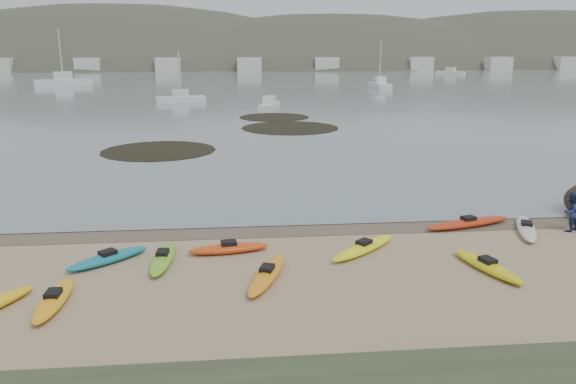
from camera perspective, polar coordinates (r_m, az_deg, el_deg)
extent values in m
plane|color=tan|center=(23.76, 0.00, -3.50)|extent=(600.00, 600.00, 0.00)
plane|color=brown|center=(23.48, 0.07, -3.72)|extent=(60.00, 60.00, 0.00)
plane|color=slate|center=(322.56, -5.25, 13.31)|extent=(1200.00, 1200.00, 0.00)
ellipsoid|color=#77C026|center=(20.33, -12.59, -6.57)|extent=(0.88, 3.37, 0.34)
ellipsoid|color=#16768C|center=(20.83, -17.81, -6.42)|extent=(2.81, 2.60, 0.34)
ellipsoid|color=silver|center=(24.96, 23.04, -3.40)|extent=(1.96, 3.57, 0.34)
ellipsoid|color=#FFFD15|center=(21.03, 7.71, -5.61)|extent=(3.19, 2.98, 0.34)
ellipsoid|color=#D64312|center=(20.87, -6.01, -5.72)|extent=(3.07, 1.15, 0.34)
ellipsoid|color=#BA2E13|center=(24.83, 17.82, -3.01)|extent=(4.22, 1.86, 0.34)
ellipsoid|color=orange|center=(18.53, -2.14, -8.34)|extent=(1.86, 3.68, 0.34)
ellipsoid|color=yellow|center=(20.34, 19.58, -7.08)|extent=(1.61, 3.41, 0.34)
ellipsoid|color=#FFAD15|center=(18.13, -22.69, -10.08)|extent=(0.77, 3.11, 0.34)
imported|color=navy|center=(25.69, 26.78, -1.81)|extent=(0.99, 0.91, 1.64)
cylinder|color=black|center=(41.68, -13.01, 4.10)|extent=(8.21, 8.21, 0.04)
cylinder|color=black|center=(52.01, 0.22, 6.52)|extent=(8.97, 8.97, 0.04)
cylinder|color=black|center=(59.89, -1.41, 7.59)|extent=(7.39, 7.39, 0.04)
cube|color=silver|center=(77.17, -10.87, 9.25)|extent=(6.75, 3.44, 0.91)
cube|color=silver|center=(67.41, -1.91, 8.72)|extent=(3.03, 6.18, 0.83)
cube|color=silver|center=(101.29, 9.26, 10.62)|extent=(2.49, 8.15, 1.13)
cube|color=silver|center=(114.85, -21.87, 10.30)|extent=(10.39, 6.21, 1.41)
cube|color=silver|center=(154.21, 16.17, 11.56)|extent=(6.80, 6.44, 1.02)
ellipsoid|color=#384235|center=(223.10, -16.67, 7.53)|extent=(220.00, 120.00, 80.00)
ellipsoid|color=#384235|center=(216.89, 4.46, 8.63)|extent=(200.00, 110.00, 68.00)
ellipsoid|color=#384235|center=(254.99, 23.41, 7.98)|extent=(230.00, 130.00, 76.00)
cube|color=beige|center=(179.31, -26.92, 11.41)|extent=(7.00, 5.00, 4.00)
cube|color=beige|center=(172.23, -19.31, 12.08)|extent=(7.00, 5.00, 4.00)
cube|color=beige|center=(168.31, -11.16, 12.57)|extent=(7.00, 5.00, 4.00)
cube|color=beige|center=(167.76, -2.77, 12.82)|extent=(7.00, 5.00, 4.00)
cube|color=beige|center=(170.62, 5.51, 12.80)|extent=(7.00, 5.00, 4.00)
cube|color=beige|center=(176.72, 13.37, 12.54)|extent=(7.00, 5.00, 4.00)
cube|color=beige|center=(185.75, 20.56, 12.11)|extent=(7.00, 5.00, 4.00)
cube|color=beige|center=(197.30, 26.97, 11.56)|extent=(7.00, 5.00, 4.00)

